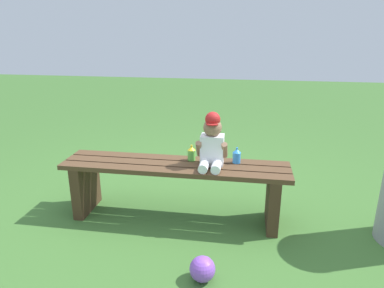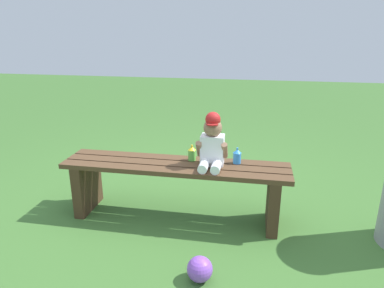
# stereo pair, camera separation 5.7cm
# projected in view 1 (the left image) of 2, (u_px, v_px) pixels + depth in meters

# --- Properties ---
(ground_plane) EXTENTS (16.00, 16.00, 0.00)m
(ground_plane) POSITION_uv_depth(u_px,v_px,m) (176.00, 217.00, 2.78)
(ground_plane) COLOR #3D6B2D
(park_bench) EXTENTS (1.73, 0.36, 0.46)m
(park_bench) POSITION_uv_depth(u_px,v_px,m) (175.00, 181.00, 2.68)
(park_bench) COLOR #513823
(park_bench) RESTS_ON ground_plane
(child_figure) EXTENTS (0.23, 0.27, 0.40)m
(child_figure) POSITION_uv_depth(u_px,v_px,m) (212.00, 143.00, 2.55)
(child_figure) COLOR white
(child_figure) RESTS_ON park_bench
(sippy_cup_left) EXTENTS (0.06, 0.06, 0.12)m
(sippy_cup_left) POSITION_uv_depth(u_px,v_px,m) (192.00, 153.00, 2.69)
(sippy_cup_left) COLOR #66CC4C
(sippy_cup_left) RESTS_ON park_bench
(sippy_cup_right) EXTENTS (0.06, 0.06, 0.12)m
(sippy_cup_right) POSITION_uv_depth(u_px,v_px,m) (237.00, 156.00, 2.63)
(sippy_cup_right) COLOR #338CE5
(sippy_cup_right) RESTS_ON park_bench
(toy_ball) EXTENTS (0.15, 0.15, 0.15)m
(toy_ball) POSITION_uv_depth(u_px,v_px,m) (202.00, 269.00, 2.06)
(toy_ball) COLOR #8C4CCC
(toy_ball) RESTS_ON ground_plane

